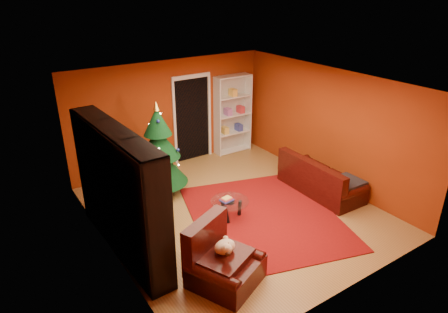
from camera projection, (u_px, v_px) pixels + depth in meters
floor at (235, 212)px, 8.06m from camera, size 5.00×5.50×0.05m
ceiling at (237, 82)px, 6.99m from camera, size 5.00×5.50×0.05m
wall_back at (169, 114)px, 9.64m from camera, size 5.00×0.05×2.60m
wall_left at (104, 187)px, 6.24m from camera, size 0.05×5.50×2.60m
wall_right at (329, 127)px, 8.81m from camera, size 0.05×5.50×2.60m
doorway at (192, 120)px, 10.01m from camera, size 1.06×0.60×2.16m
rug at (264, 217)px, 7.83m from camera, size 3.53×3.84×0.02m
media_unit at (119, 192)px, 6.51m from camera, size 0.56×2.87×2.19m
christmas_tree at (159, 150)px, 8.37m from camera, size 1.52×1.52×2.07m
gift_box_teal at (132, 179)px, 8.98m from camera, size 0.44×0.44×0.34m
gift_box_green at (172, 174)px, 9.27m from camera, size 0.36×0.36×0.29m
gift_box_red at (139, 171)px, 9.49m from camera, size 0.27×0.27×0.21m
white_bookshelf at (233, 115)px, 10.46m from camera, size 0.99×0.38×2.12m
armchair at (226, 260)px, 5.99m from camera, size 1.36×1.36×0.81m
dog at (225, 247)px, 5.98m from camera, size 0.49×0.44×0.26m
sofa at (322, 175)px, 8.62m from camera, size 0.90×1.91×0.81m
coffee_table at (230, 209)px, 7.74m from camera, size 0.85×0.85×0.46m
acrylic_chair at (164, 174)px, 8.59m from camera, size 0.61×0.63×0.88m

